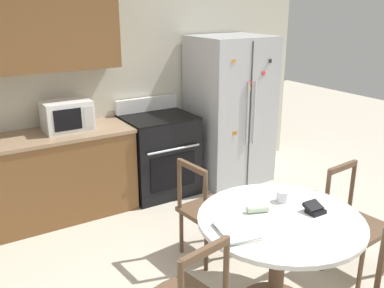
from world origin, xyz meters
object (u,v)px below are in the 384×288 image
oven_range (159,154)px  microwave (67,115)px  refrigerator (229,110)px  dining_chair_far (206,211)px  candle_glass (282,197)px  wallet (314,209)px  dining_chair_right (354,224)px

oven_range → microwave: (-1.00, 0.06, 0.58)m
refrigerator → oven_range: bearing=175.5°
dining_chair_far → microwave: bearing=-160.3°
microwave → dining_chair_far: size_ratio=0.52×
candle_glass → oven_range: bearing=88.6°
dining_chair_far → candle_glass: bearing=13.5°
oven_range → wallet: bearing=-89.4°
oven_range → dining_chair_right: oven_range is taller
refrigerator → wallet: size_ratio=13.60×
oven_range → dining_chair_right: 2.31m
candle_glass → wallet: bearing=-73.5°
microwave → candle_glass: (0.95, -2.13, -0.28)m
wallet → dining_chair_right: bearing=7.7°
microwave → dining_chair_right: microwave is taller
refrigerator → microwave: (-1.94, 0.14, 0.17)m
refrigerator → wallet: refrigerator is taller
microwave → dining_chair_right: size_ratio=0.52×
refrigerator → dining_chair_far: 1.87m
dining_chair_right → dining_chair_far: same height
wallet → microwave: bearing=113.3°
wallet → refrigerator: bearing=67.7°
refrigerator → microwave: bearing=176.0°
oven_range → candle_glass: (-0.05, -2.06, 0.30)m
dining_chair_right → microwave: bearing=-60.5°
microwave → candle_glass: bearing=-66.0°
microwave → dining_chair_far: microwave is taller
oven_range → dining_chair_right: size_ratio=1.20×
dining_chair_right → candle_glass: 0.75m
candle_glass → wallet: size_ratio=0.67×
refrigerator → candle_glass: refrigerator is taller
candle_glass → wallet: 0.26m
dining_chair_far → wallet: 1.00m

